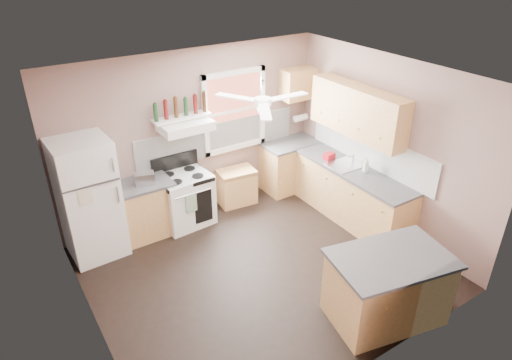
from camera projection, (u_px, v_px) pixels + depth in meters
floor at (262, 268)px, 6.45m from camera, size 4.50×4.50×0.00m
ceiling at (263, 80)px, 5.17m from camera, size 4.50×4.50×0.00m
wall_back at (192, 133)px, 7.31m from camera, size 4.50×0.05×2.70m
wall_right at (387, 145)px, 6.90m from camera, size 0.05×4.00×2.70m
wall_left at (80, 242)px, 4.72m from camera, size 0.05×4.00×2.70m
backsplash_back at (219, 138)px, 7.58m from camera, size 2.90×0.03×0.55m
backsplash_right at (370, 149)px, 7.19m from camera, size 0.03×2.60×0.55m
window_view at (234, 111)px, 7.52m from camera, size 1.00×0.02×1.20m
window_frame at (235, 111)px, 7.50m from camera, size 1.16×0.07×1.36m
refrigerator at (89, 199)px, 6.39m from camera, size 0.78×0.76×1.79m
base_cabinet_left at (143, 210)px, 7.00m from camera, size 0.90×0.60×0.86m
counter_left at (140, 185)px, 6.79m from camera, size 0.92×0.62×0.04m
toaster at (145, 179)px, 6.72m from camera, size 0.31×0.23×0.18m
stove at (185, 199)px, 7.29m from camera, size 0.83×0.69×0.86m
range_hood at (186, 126)px, 6.87m from camera, size 0.78×0.50×0.14m
bottle_shelf at (182, 117)px, 6.91m from camera, size 0.90×0.26×0.03m
cart at (236, 187)px, 7.90m from camera, size 0.67×0.48×0.63m
base_cabinet_corner at (290, 166)px, 8.34m from camera, size 1.00×0.60×0.86m
base_cabinet_right at (352, 195)px, 7.40m from camera, size 0.60×2.20×0.86m
counter_corner at (291, 143)px, 8.13m from camera, size 1.02×0.62×0.04m
counter_right at (354, 171)px, 7.18m from camera, size 0.62×2.22×0.04m
sink at (345, 165)px, 7.33m from camera, size 0.55×0.45×0.03m
faucet at (353, 159)px, 7.37m from camera, size 0.03×0.03×0.14m
upper_cabinet_right at (357, 111)px, 6.97m from camera, size 0.33×1.80×0.76m
upper_cabinet_corner at (298, 84)px, 7.84m from camera, size 0.60×0.33×0.52m
paper_towel at (301, 118)px, 8.23m from camera, size 0.26×0.12×0.12m
island at (387, 289)px, 5.44m from camera, size 1.44×1.07×0.86m
island_top at (392, 259)px, 5.23m from camera, size 1.53×1.16×0.04m
ceiling_fan_hub at (263, 102)px, 5.29m from camera, size 0.20×0.20×0.08m
soap_bottle at (366, 165)px, 7.05m from camera, size 0.12×0.12×0.25m
red_caddy at (329, 156)px, 7.50m from camera, size 0.19×0.14×0.10m
wine_bottles at (181, 107)px, 6.84m from camera, size 0.86×0.06×0.31m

